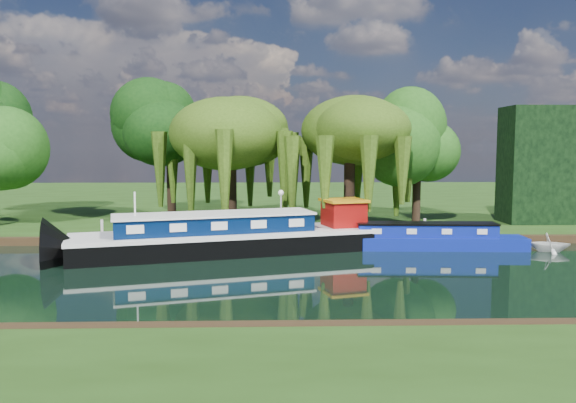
{
  "coord_description": "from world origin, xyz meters",
  "views": [
    {
      "loc": [
        -0.01,
        -24.34,
        5.61
      ],
      "look_at": [
        0.79,
        5.05,
        2.8
      ],
      "focal_mm": 35.0,
      "sensor_mm": 36.0,
      "label": 1
    }
  ],
  "objects_px": {
    "dutch_barge": "(235,236)",
    "narrowboat": "(426,239)",
    "red_dinghy": "(100,249)",
    "white_cruiser": "(549,252)"
  },
  "relations": [
    {
      "from": "red_dinghy",
      "to": "white_cruiser",
      "type": "distance_m",
      "value": 24.7
    },
    {
      "from": "narrowboat",
      "to": "white_cruiser",
      "type": "height_order",
      "value": "narrowboat"
    },
    {
      "from": "white_cruiser",
      "to": "narrowboat",
      "type": "bearing_deg",
      "value": 96.21
    },
    {
      "from": "dutch_barge",
      "to": "narrowboat",
      "type": "bearing_deg",
      "value": -11.75
    },
    {
      "from": "dutch_barge",
      "to": "white_cruiser",
      "type": "bearing_deg",
      "value": -16.7
    },
    {
      "from": "narrowboat",
      "to": "red_dinghy",
      "type": "xyz_separation_m",
      "value": [
        -18.22,
        0.53,
        -0.56
      ]
    },
    {
      "from": "dutch_barge",
      "to": "narrowboat",
      "type": "xyz_separation_m",
      "value": [
        10.61,
        0.75,
        -0.31
      ]
    },
    {
      "from": "narrowboat",
      "to": "white_cruiser",
      "type": "distance_m",
      "value": 6.54
    },
    {
      "from": "narrowboat",
      "to": "red_dinghy",
      "type": "bearing_deg",
      "value": -178.57
    },
    {
      "from": "dutch_barge",
      "to": "narrowboat",
      "type": "height_order",
      "value": "dutch_barge"
    }
  ]
}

